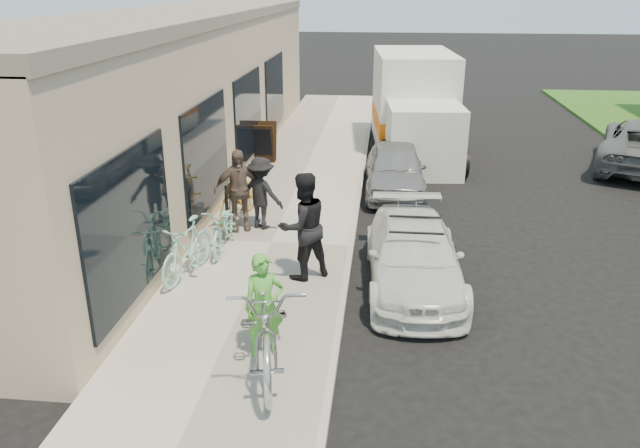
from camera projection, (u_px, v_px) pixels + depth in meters
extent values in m
plane|color=black|center=(368.00, 335.00, 9.25)|extent=(120.00, 120.00, 0.00)
cube|color=#ADA79B|center=(271.00, 246.00, 12.20)|extent=(3.00, 34.00, 0.15)
cube|color=#9F9991|center=(350.00, 249.00, 12.05)|extent=(0.12, 34.00, 0.13)
cube|color=tan|center=(182.00, 99.00, 16.46)|extent=(3.50, 20.00, 4.00)
cube|color=#7D6F5E|center=(175.00, 16.00, 15.70)|extent=(3.60, 20.00, 0.25)
cube|color=black|center=(131.00, 226.00, 9.02)|extent=(0.06, 3.00, 2.20)
cube|color=black|center=(207.00, 155.00, 12.72)|extent=(0.06, 3.00, 2.20)
cube|color=black|center=(248.00, 116.00, 16.43)|extent=(0.06, 3.00, 2.20)
cube|color=black|center=(275.00, 91.00, 20.14)|extent=(0.06, 3.00, 2.20)
cylinder|color=black|center=(227.00, 216.00, 12.31)|extent=(0.06, 0.06, 0.85)
cylinder|color=black|center=(227.00, 206.00, 12.84)|extent=(0.06, 0.06, 0.85)
cylinder|color=black|center=(226.00, 191.00, 12.42)|extent=(0.20, 0.57, 0.06)
cube|color=black|center=(262.00, 144.00, 17.27)|extent=(0.66, 0.27, 1.09)
cube|color=black|center=(265.00, 141.00, 17.64)|extent=(0.66, 0.27, 1.09)
cube|color=black|center=(262.00, 142.00, 17.22)|extent=(0.53, 0.18, 0.78)
imported|color=silver|center=(414.00, 256.00, 10.58)|extent=(1.75, 3.90, 1.11)
cylinder|color=black|center=(416.00, 234.00, 9.99)|extent=(0.88, 0.04, 0.04)
cylinder|color=black|center=(415.00, 217.00, 10.67)|extent=(0.88, 0.04, 0.04)
imported|color=gray|center=(395.00, 168.00, 15.34)|extent=(1.51, 3.60, 1.22)
cube|color=silver|center=(424.00, 140.00, 16.79)|extent=(2.11, 2.11, 1.86)
cube|color=black|center=(425.00, 125.00, 16.65)|extent=(1.81, 0.20, 0.88)
cube|color=silver|center=(413.00, 99.00, 19.31)|extent=(2.57, 4.27, 2.83)
cube|color=#DE610D|center=(412.00, 119.00, 19.54)|extent=(2.59, 4.29, 0.54)
cylinder|color=black|center=(388.00, 164.00, 16.55)|extent=(0.31, 0.80, 0.78)
cylinder|color=black|center=(462.00, 164.00, 16.50)|extent=(0.31, 0.80, 0.78)
cylinder|color=black|center=(385.00, 153.00, 17.55)|extent=(0.31, 0.80, 0.78)
cylinder|color=black|center=(455.00, 154.00, 17.51)|extent=(0.31, 0.80, 0.78)
cylinder|color=black|center=(377.00, 125.00, 21.01)|extent=(0.31, 0.80, 0.78)
cylinder|color=black|center=(435.00, 125.00, 20.97)|extent=(0.31, 0.80, 0.78)
imported|color=#B7B7BA|center=(266.00, 316.00, 8.08)|extent=(1.47, 2.78, 1.39)
imported|color=green|center=(264.00, 306.00, 8.28)|extent=(0.62, 0.52, 1.46)
imported|color=black|center=(303.00, 226.00, 10.43)|extent=(1.15, 1.10, 1.86)
imported|color=#8FD5B8|center=(187.00, 249.00, 10.61)|extent=(0.82, 1.73, 1.00)
imported|color=#8FD5B8|center=(223.00, 227.00, 11.75)|extent=(0.67, 1.69, 0.87)
imported|color=gold|center=(238.00, 195.00, 13.16)|extent=(0.86, 1.89, 1.09)
imported|color=black|center=(261.00, 193.00, 12.64)|extent=(1.11, 0.89, 1.49)
imported|color=brown|center=(238.00, 190.00, 12.52)|extent=(1.07, 0.75, 1.68)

